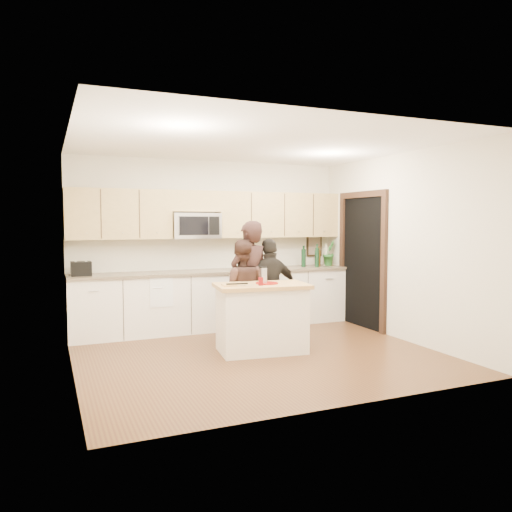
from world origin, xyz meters
name	(u,v)px	position (x,y,z in m)	size (l,w,h in m)	color
floor	(258,354)	(0.00, 0.00, 0.00)	(4.50, 4.50, 0.00)	#53371C
room_shell	(258,220)	(0.00, 0.00, 1.73)	(4.52, 4.02, 2.71)	beige
back_cabinetry	(216,299)	(0.00, 1.69, 0.47)	(4.50, 0.66, 0.94)	silver
upper_cabinetry	(215,214)	(0.03, 1.83, 1.84)	(4.50, 0.33, 0.75)	tan
microwave	(195,226)	(-0.31, 1.80, 1.65)	(0.76, 0.41, 0.40)	silver
doorway	(362,256)	(2.23, 0.90, 1.16)	(0.06, 1.25, 2.20)	black
framed_picture	(314,246)	(1.95, 1.98, 1.28)	(0.30, 0.03, 0.38)	black
dish_towel	(160,283)	(-0.95, 1.50, 0.80)	(0.34, 0.60, 0.48)	white
island	(262,318)	(0.10, 0.10, 0.45)	(1.28, 0.84, 0.90)	silver
red_plate	(267,283)	(0.17, 0.09, 0.91)	(0.30, 0.30, 0.02)	maroon
box_grater	(263,274)	(0.13, 0.12, 1.02)	(0.09, 0.07, 0.21)	silver
drink_glass	(261,281)	(0.02, -0.05, 0.95)	(0.06, 0.06, 0.11)	#680B0C
cutting_board	(233,285)	(-0.31, 0.07, 0.91)	(0.28, 0.18, 0.02)	tan
tongs	(237,284)	(-0.27, 0.03, 0.93)	(0.28, 0.03, 0.02)	black
knife	(245,285)	(-0.22, -0.11, 0.92)	(0.20, 0.02, 0.01)	silver
toaster	(81,269)	(-2.04, 1.67, 1.04)	(0.28, 0.23, 0.21)	black
bottle_cluster	(317,256)	(1.82, 1.66, 1.12)	(0.57, 0.27, 0.39)	black
orchid	(329,253)	(2.10, 1.72, 1.16)	(0.25, 0.20, 0.45)	#2C6C2B
woman_left	(250,282)	(0.15, 0.65, 0.86)	(0.63, 0.41, 1.73)	black
woman_center	(242,291)	(0.03, 0.65, 0.73)	(0.71, 0.56, 1.47)	#321F19
woman_right	(270,289)	(0.47, 0.65, 0.74)	(0.86, 0.36, 1.47)	black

